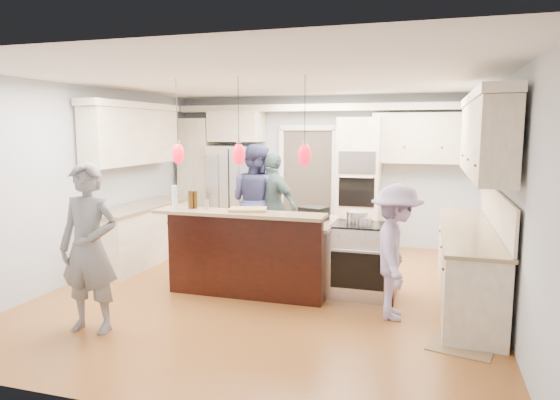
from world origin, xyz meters
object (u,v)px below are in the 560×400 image
(person_bar_end, at_px, (89,248))
(refrigerator, at_px, (236,194))
(island_range, at_px, (363,260))
(person_far_left, at_px, (255,201))
(kitchen_island, at_px, (256,251))

(person_bar_end, bearing_deg, refrigerator, 87.16)
(refrigerator, bearing_deg, island_range, -42.59)
(island_range, height_order, person_far_left, person_far_left)
(refrigerator, xyz_separation_m, kitchen_island, (1.31, -2.57, -0.41))
(refrigerator, relative_size, kitchen_island, 0.86)
(kitchen_island, bearing_deg, island_range, 3.10)
(island_range, relative_size, person_far_left, 0.49)
(person_far_left, bearing_deg, refrigerator, -34.52)
(island_range, bearing_deg, person_bar_end, -142.81)
(refrigerator, distance_m, person_bar_end, 4.44)
(person_bar_end, bearing_deg, kitchen_island, 53.49)
(kitchen_island, bearing_deg, refrigerator, 116.94)
(person_far_left, bearing_deg, island_range, 163.09)
(person_far_left, bearing_deg, kitchen_island, 129.55)
(island_range, distance_m, person_bar_end, 3.25)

